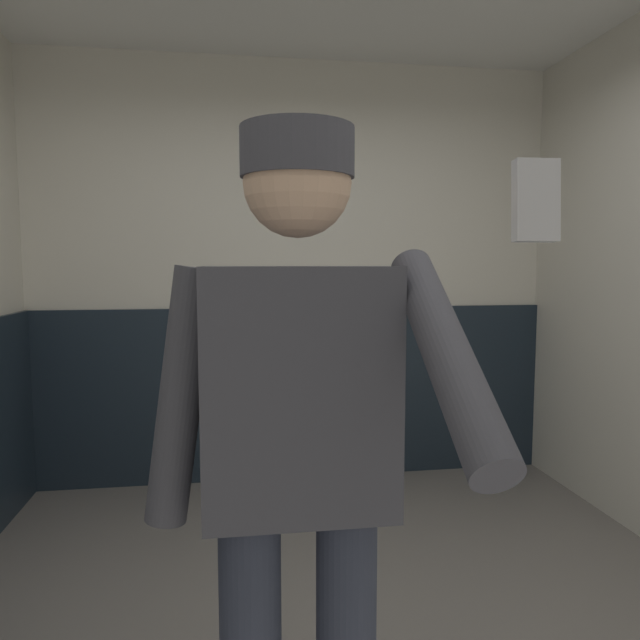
% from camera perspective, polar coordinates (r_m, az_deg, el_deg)
% --- Properties ---
extents(wall_back, '(3.97, 0.12, 2.73)m').
position_cam_1_polar(wall_back, '(3.91, -2.43, 4.52)').
color(wall_back, beige).
rests_on(wall_back, ground_plane).
extents(wainscot_band_back, '(3.37, 0.03, 1.14)m').
position_cam_1_polar(wainscot_band_back, '(3.93, -2.26, -7.14)').
color(wainscot_band_back, '#19232D').
rests_on(wainscot_band_back, ground_plane).
extents(urinal_solo, '(0.40, 0.34, 1.24)m').
position_cam_1_polar(urinal_solo, '(3.76, 0.36, -4.50)').
color(urinal_solo, white).
rests_on(urinal_solo, ground_plane).
extents(person, '(0.63, 0.60, 1.72)m').
position_cam_1_polar(person, '(1.32, -2.08, -12.62)').
color(person, '#2D3342').
rests_on(person, ground_plane).
extents(cell_phone, '(0.06, 0.03, 0.11)m').
position_cam_1_polar(cell_phone, '(0.85, 20.28, 10.85)').
color(cell_phone, silver).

